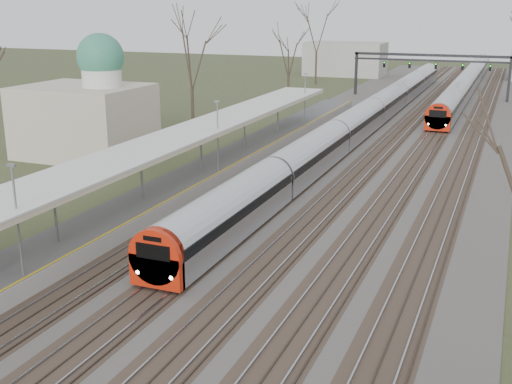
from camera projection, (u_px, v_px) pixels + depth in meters
track_bed at (386, 138)px, 61.97m from camera, size 24.00×160.00×0.22m
platform at (222, 165)px, 49.63m from camera, size 3.50×69.00×1.00m
canopy at (194, 132)px, 44.65m from camera, size 4.10×50.00×3.11m
dome_building at (87, 113)px, 53.73m from camera, size 10.00×8.00×10.30m
signal_gantry at (431, 63)px, 87.29m from camera, size 21.00×0.59×6.08m
tree_west_far at (191, 54)px, 59.73m from camera, size 5.50×5.50×11.33m
train_near at (372, 112)px, 68.12m from camera, size 2.62×90.21×3.05m
train_far at (468, 80)px, 97.15m from camera, size 2.62×75.21×3.05m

